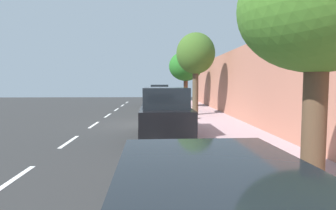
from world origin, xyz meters
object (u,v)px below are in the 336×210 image
cyclist_with_backpack (179,103)px  street_tree_mid_block (196,54)px  bicycle_at_curb (174,115)px  street_tree_far_end (186,67)px  parked_suv_grey_far (160,94)px  parked_sedan_tan_mid (163,102)px  street_tree_near_cyclist (319,11)px  parked_suv_black_second (165,111)px

cyclist_with_backpack → street_tree_mid_block: street_tree_mid_block is taller
bicycle_at_curb → street_tree_far_end: 8.73m
parked_suv_grey_far → street_tree_mid_block: bearing=-78.8°
street_tree_far_end → parked_sedan_tan_mid: bearing=-125.4°
parked_sedan_tan_mid → cyclist_with_backpack: size_ratio=2.51×
street_tree_near_cyclist → street_tree_far_end: 19.35m
parked_suv_black_second → parked_sedan_tan_mid: (0.19, 9.66, -0.27)m
street_tree_far_end → bicycle_at_curb: bearing=-100.6°
street_tree_near_cyclist → street_tree_far_end: street_tree_far_end is taller
parked_suv_black_second → street_tree_far_end: 12.86m
cyclist_with_backpack → street_tree_mid_block: size_ratio=0.35×
parked_sedan_tan_mid → street_tree_mid_block: street_tree_mid_block is taller
parked_sedan_tan_mid → cyclist_with_backpack: bearing=-83.1°
cyclist_with_backpack → street_tree_mid_block: (1.27, 2.61, 2.86)m
parked_suv_black_second → parked_suv_grey_far: size_ratio=0.99×
parked_suv_black_second → bicycle_at_curb: size_ratio=3.53×
parked_sedan_tan_mid → parked_suv_grey_far: parked_suv_grey_far is taller
parked_sedan_tan_mid → street_tree_mid_block: size_ratio=0.87×
parked_suv_grey_far → street_tree_mid_block: street_tree_mid_block is taller
parked_suv_grey_far → street_tree_near_cyclist: bearing=-85.0°
parked_sedan_tan_mid → cyclist_with_backpack: (0.69, -5.70, 0.34)m
cyclist_with_backpack → street_tree_far_end: size_ratio=0.38×
parked_suv_grey_far → cyclist_with_backpack: bearing=-86.5°
parked_suv_black_second → parked_sedan_tan_mid: bearing=88.9°
cyclist_with_backpack → street_tree_near_cyclist: size_ratio=0.43×
parked_suv_black_second → cyclist_with_backpack: parked_suv_black_second is taller
parked_suv_black_second → bicycle_at_curb: bearing=81.6°
street_tree_mid_block → street_tree_far_end: size_ratio=1.11×
parked_suv_grey_far → street_tree_near_cyclist: 24.26m
street_tree_far_end → street_tree_mid_block: bearing=-90.0°
parked_suv_grey_far → street_tree_near_cyclist: street_tree_near_cyclist is taller
parked_suv_black_second → street_tree_far_end: bearing=80.2°
parked_suv_grey_far → bicycle_at_curb: bearing=-87.3°
street_tree_mid_block → parked_suv_black_second: bearing=-108.1°
parked_sedan_tan_mid → parked_suv_grey_far: 7.48m
parked_suv_black_second → street_tree_mid_block: (2.15, 6.58, 2.93)m
parked_suv_black_second → parked_suv_grey_far: same height
bicycle_at_curb → street_tree_near_cyclist: size_ratio=0.32×
parked_sedan_tan_mid → parked_suv_grey_far: bearing=90.9°
bicycle_at_curb → street_tree_mid_block: street_tree_mid_block is taller
parked_suv_black_second → street_tree_near_cyclist: bearing=-72.8°
cyclist_with_backpack → street_tree_far_end: (1.27, 8.46, 2.43)m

